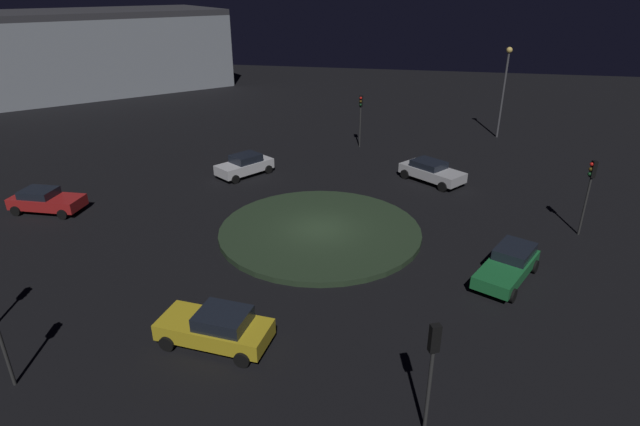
# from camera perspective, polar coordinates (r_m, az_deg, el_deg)

# --- Properties ---
(ground_plane) EXTENTS (117.17, 117.17, 0.00)m
(ground_plane) POSITION_cam_1_polar(r_m,az_deg,el_deg) (28.50, 0.00, -2.27)
(ground_plane) COLOR black
(roundabout_island) EXTENTS (11.17, 11.17, 0.30)m
(roundabout_island) POSITION_cam_1_polar(r_m,az_deg,el_deg) (28.43, 0.00, -2.01)
(roundabout_island) COLOR #263823
(roundabout_island) RESTS_ON ground_plane
(car_yellow) EXTENTS (4.48, 2.41, 1.51)m
(car_yellow) POSITION_cam_1_polar(r_m,az_deg,el_deg) (20.40, -11.46, -12.37)
(car_yellow) COLOR gold
(car_yellow) RESTS_ON ground_plane
(car_green) EXTENTS (3.49, 4.66, 1.39)m
(car_green) POSITION_cam_1_polar(r_m,az_deg,el_deg) (25.57, 20.25, -5.44)
(car_green) COLOR #1E7238
(car_green) RESTS_ON ground_plane
(car_white) EXTENTS (3.76, 4.35, 1.52)m
(car_white) POSITION_cam_1_polar(r_m,az_deg,el_deg) (37.22, -8.38, 5.32)
(car_white) COLOR white
(car_white) RESTS_ON ground_plane
(car_silver) EXTENTS (4.69, 4.21, 1.43)m
(car_silver) POSITION_cam_1_polar(r_m,az_deg,el_deg) (36.45, 12.30, 4.58)
(car_silver) COLOR silver
(car_silver) RESTS_ON ground_plane
(car_red) EXTENTS (4.30, 2.07, 1.41)m
(car_red) POSITION_cam_1_polar(r_m,az_deg,el_deg) (35.08, -28.24, 1.26)
(car_red) COLOR red
(car_red) RESTS_ON ground_plane
(traffic_light_northwest) EXTENTS (0.36, 0.39, 4.03)m
(traffic_light_northwest) POSITION_cam_1_polar(r_m,az_deg,el_deg) (15.75, 12.37, -15.43)
(traffic_light_northwest) COLOR #2D2D2D
(traffic_light_northwest) RESTS_ON ground_plane
(traffic_light_west) EXTENTS (0.38, 0.34, 4.27)m
(traffic_light_west) POSITION_cam_1_polar(r_m,az_deg,el_deg) (30.69, 27.83, 2.95)
(traffic_light_west) COLOR #2D2D2D
(traffic_light_west) RESTS_ON ground_plane
(traffic_light_south) EXTENTS (0.30, 0.36, 4.32)m
(traffic_light_south) POSITION_cam_1_polar(r_m,az_deg,el_deg) (42.90, 4.54, 11.26)
(traffic_light_south) COLOR #2D2D2D
(traffic_light_south) RESTS_ON ground_plane
(streetlamp_southwest_near) EXTENTS (0.51, 0.51, 7.76)m
(streetlamp_southwest_near) POSITION_cam_1_polar(r_m,az_deg,el_deg) (48.04, 19.91, 13.75)
(streetlamp_southwest_near) COLOR #4C4C51
(streetlamp_southwest_near) RESTS_ON ground_plane
(store_building) EXTENTS (32.98, 33.08, 9.54)m
(store_building) POSITION_cam_1_polar(r_m,az_deg,el_deg) (73.22, -24.07, 16.17)
(store_building) COLOR #8C939E
(store_building) RESTS_ON ground_plane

